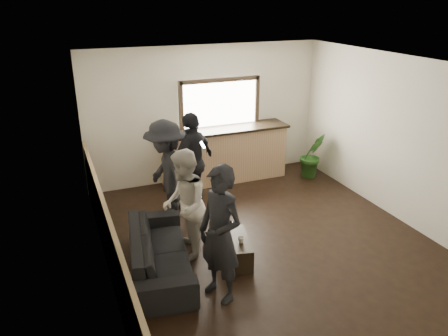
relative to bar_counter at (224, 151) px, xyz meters
name	(u,v)px	position (x,y,z in m)	size (l,w,h in m)	color
ground	(270,243)	(-0.30, -2.70, -0.64)	(5.00, 6.00, 0.01)	black
room_shell	(228,164)	(-1.04, -2.70, 0.83)	(5.01, 6.01, 2.80)	silver
bar_counter	(224,151)	(0.00, 0.00, 0.00)	(2.70, 0.68, 2.13)	tan
sofa	(160,251)	(-2.09, -2.73, -0.34)	(2.07, 0.81, 0.60)	black
coffee_table	(233,249)	(-1.03, -2.91, -0.46)	(0.45, 0.82, 0.36)	black
cup_a	(225,230)	(-1.08, -2.71, -0.23)	(0.13, 0.13, 0.10)	silver
cup_b	(241,240)	(-0.97, -3.04, -0.23)	(0.10, 0.10, 0.09)	silver
potted_plant	(312,155)	(1.82, -0.55, -0.15)	(0.54, 0.44, 0.98)	#2D6623
person_a	(220,235)	(-1.51, -3.61, 0.27)	(0.67, 0.78, 1.83)	black
person_b	(184,205)	(-1.64, -2.51, 0.20)	(0.85, 0.97, 1.68)	beige
person_c	(167,176)	(-1.64, -1.54, 0.29)	(0.75, 1.24, 1.87)	black
person_d	(193,162)	(-1.03, -1.05, 0.27)	(1.13, 0.98, 1.83)	black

